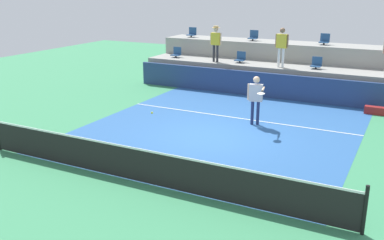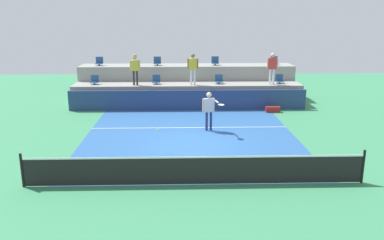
{
  "view_description": "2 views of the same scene",
  "coord_description": "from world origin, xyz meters",
  "px_view_note": "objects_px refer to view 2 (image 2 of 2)",
  "views": [
    {
      "loc": [
        5.69,
        -12.44,
        4.77
      ],
      "look_at": [
        -0.18,
        -0.98,
        0.82
      ],
      "focal_mm": 41.0,
      "sensor_mm": 36.0,
      "label": 1
    },
    {
      "loc": [
        -0.43,
        -15.27,
        5.04
      ],
      "look_at": [
        0.03,
        -0.24,
        1.07
      ],
      "focal_mm": 37.07,
      "sensor_mm": 36.0,
      "label": 2
    }
  ],
  "objects_px": {
    "stadium_chair_upper_far_right": "(274,61)",
    "stadium_chair_lower_far_left": "(95,80)",
    "stadium_chair_lower_left": "(156,80)",
    "spectator_in_white": "(193,66)",
    "spectator_with_hat": "(135,67)",
    "spectator_in_grey": "(272,65)",
    "stadium_chair_lower_right": "(219,80)",
    "tennis_ball": "(158,130)",
    "stadium_chair_lower_far_right": "(279,80)",
    "stadium_chair_upper_left": "(157,62)",
    "tennis_player": "(209,107)",
    "equipment_bag": "(273,109)",
    "stadium_chair_upper_far_left": "(99,62)",
    "stadium_chair_upper_right": "(215,62)"
  },
  "relations": [
    {
      "from": "stadium_chair_lower_left",
      "to": "spectator_in_grey",
      "type": "distance_m",
      "value": 6.62
    },
    {
      "from": "spectator_in_white",
      "to": "spectator_in_grey",
      "type": "distance_m",
      "value": 4.47
    },
    {
      "from": "stadium_chair_upper_left",
      "to": "spectator_in_grey",
      "type": "bearing_deg",
      "value": -18.38
    },
    {
      "from": "stadium_chair_upper_far_right",
      "to": "stadium_chair_lower_far_left",
      "type": "bearing_deg",
      "value": -170.42
    },
    {
      "from": "spectator_with_hat",
      "to": "spectator_in_grey",
      "type": "distance_m",
      "value": 7.69
    },
    {
      "from": "stadium_chair_lower_right",
      "to": "stadium_chair_lower_left",
      "type": "bearing_deg",
      "value": 180.0
    },
    {
      "from": "stadium_chair_lower_left",
      "to": "stadium_chair_lower_right",
      "type": "distance_m",
      "value": 3.59
    },
    {
      "from": "stadium_chair_lower_right",
      "to": "equipment_bag",
      "type": "relative_size",
      "value": 0.68
    },
    {
      "from": "spectator_with_hat",
      "to": "equipment_bag",
      "type": "xyz_separation_m",
      "value": [
        7.47,
        -1.52,
        -2.15
      ]
    },
    {
      "from": "stadium_chair_lower_far_left",
      "to": "stadium_chair_lower_left",
      "type": "relative_size",
      "value": 1.0
    },
    {
      "from": "stadium_chair_lower_right",
      "to": "spectator_in_grey",
      "type": "relative_size",
      "value": 0.29
    },
    {
      "from": "stadium_chair_upper_far_right",
      "to": "spectator_in_white",
      "type": "distance_m",
      "value": 5.53
    },
    {
      "from": "stadium_chair_lower_left",
      "to": "stadium_chair_upper_far_left",
      "type": "bearing_deg",
      "value": 153.06
    },
    {
      "from": "spectator_with_hat",
      "to": "stadium_chair_lower_far_right",
      "type": "bearing_deg",
      "value": 2.67
    },
    {
      "from": "stadium_chair_lower_far_left",
      "to": "spectator_in_white",
      "type": "xyz_separation_m",
      "value": [
        5.58,
        -0.38,
        0.85
      ]
    },
    {
      "from": "stadium_chair_lower_far_left",
      "to": "stadium_chair_upper_far_left",
      "type": "distance_m",
      "value": 1.99
    },
    {
      "from": "stadium_chair_lower_far_left",
      "to": "spectator_in_white",
      "type": "relative_size",
      "value": 0.3
    },
    {
      "from": "stadium_chair_lower_left",
      "to": "spectator_in_white",
      "type": "bearing_deg",
      "value": -10.48
    },
    {
      "from": "equipment_bag",
      "to": "spectator_in_white",
      "type": "bearing_deg",
      "value": 160.33
    },
    {
      "from": "spectator_in_white",
      "to": "tennis_player",
      "type": "bearing_deg",
      "value": -83.38
    },
    {
      "from": "tennis_ball",
      "to": "spectator_with_hat",
      "type": "bearing_deg",
      "value": 101.3
    },
    {
      "from": "tennis_player",
      "to": "equipment_bag",
      "type": "relative_size",
      "value": 2.32
    },
    {
      "from": "stadium_chair_lower_left",
      "to": "stadium_chair_lower_right",
      "type": "height_order",
      "value": "same"
    },
    {
      "from": "stadium_chair_upper_far_left",
      "to": "stadium_chair_upper_far_right",
      "type": "distance_m",
      "value": 10.7
    },
    {
      "from": "stadium_chair_upper_left",
      "to": "equipment_bag",
      "type": "xyz_separation_m",
      "value": [
        6.36,
        -3.71,
        -2.16
      ]
    },
    {
      "from": "stadium_chair_lower_far_right",
      "to": "spectator_with_hat",
      "type": "bearing_deg",
      "value": -177.33
    },
    {
      "from": "stadium_chair_lower_far_right",
      "to": "spectator_in_grey",
      "type": "relative_size",
      "value": 0.29
    },
    {
      "from": "spectator_with_hat",
      "to": "equipment_bag",
      "type": "bearing_deg",
      "value": -11.51
    },
    {
      "from": "tennis_player",
      "to": "spectator_in_white",
      "type": "distance_m",
      "value": 5.14
    },
    {
      "from": "stadium_chair_upper_far_left",
      "to": "tennis_player",
      "type": "xyz_separation_m",
      "value": [
        6.19,
        -7.14,
        -1.23
      ]
    },
    {
      "from": "stadium_chair_lower_right",
      "to": "stadium_chair_upper_far_right",
      "type": "relative_size",
      "value": 1.0
    },
    {
      "from": "stadium_chair_upper_far_left",
      "to": "stadium_chair_upper_left",
      "type": "bearing_deg",
      "value": 0.0
    },
    {
      "from": "tennis_ball",
      "to": "spectator_in_grey",
      "type": "bearing_deg",
      "value": 54.63
    },
    {
      "from": "stadium_chair_lower_right",
      "to": "stadium_chair_lower_far_right",
      "type": "distance_m",
      "value": 3.5
    },
    {
      "from": "tennis_ball",
      "to": "spectator_in_white",
      "type": "bearing_deg",
      "value": 79.75
    },
    {
      "from": "tennis_player",
      "to": "equipment_bag",
      "type": "height_order",
      "value": "tennis_player"
    },
    {
      "from": "stadium_chair_lower_left",
      "to": "equipment_bag",
      "type": "bearing_deg",
      "value": -16.75
    },
    {
      "from": "stadium_chair_lower_far_right",
      "to": "stadium_chair_upper_left",
      "type": "height_order",
      "value": "stadium_chair_upper_left"
    },
    {
      "from": "stadium_chair_lower_far_left",
      "to": "stadium_chair_lower_left",
      "type": "distance_m",
      "value": 3.51
    },
    {
      "from": "stadium_chair_lower_right",
      "to": "spectator_in_grey",
      "type": "bearing_deg",
      "value": -7.39
    },
    {
      "from": "tennis_player",
      "to": "spectator_in_white",
      "type": "bearing_deg",
      "value": 96.62
    },
    {
      "from": "stadium_chair_lower_far_left",
      "to": "tennis_player",
      "type": "relative_size",
      "value": 0.29
    },
    {
      "from": "stadium_chair_lower_far_right",
      "to": "stadium_chair_upper_left",
      "type": "bearing_deg",
      "value": 165.81
    },
    {
      "from": "stadium_chair_lower_far_left",
      "to": "stadium_chair_lower_right",
      "type": "bearing_deg",
      "value": 0.0
    },
    {
      "from": "stadium_chair_upper_left",
      "to": "spectator_with_hat",
      "type": "bearing_deg",
      "value": -117.09
    },
    {
      "from": "stadium_chair_upper_left",
      "to": "tennis_player",
      "type": "height_order",
      "value": "stadium_chair_upper_left"
    },
    {
      "from": "stadium_chair_lower_far_right",
      "to": "spectator_with_hat",
      "type": "relative_size",
      "value": 0.3
    },
    {
      "from": "tennis_ball",
      "to": "stadium_chair_lower_far_right",
      "type": "bearing_deg",
      "value": 53.47
    },
    {
      "from": "stadium_chair_lower_far_right",
      "to": "stadium_chair_upper_right",
      "type": "distance_m",
      "value": 4.09
    },
    {
      "from": "stadium_chair_upper_far_left",
      "to": "equipment_bag",
      "type": "relative_size",
      "value": 0.68
    }
  ]
}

